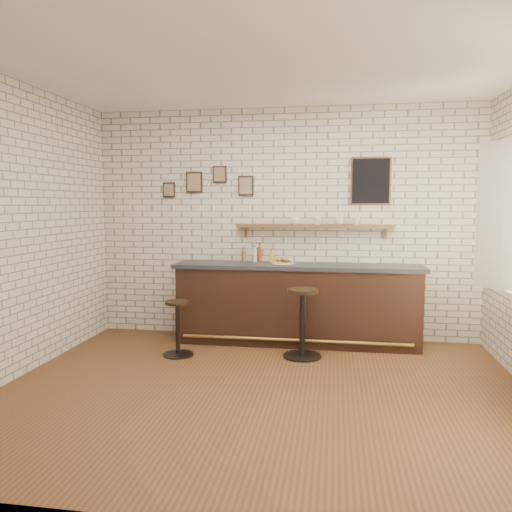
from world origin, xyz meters
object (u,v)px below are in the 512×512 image
object	(u,v)px
shelf_cup_a	(295,221)
shelf_cup_d	(356,221)
sandwich_plate	(283,263)
bitters_bottle_brown	(244,256)
bar_counter	(297,304)
shelf_cup_c	(339,221)
bitters_bottle_amber	(260,254)
shelf_cup_b	(317,221)
condiment_bottle_yellow	(272,257)
bar_stool_left	(178,326)
bitters_bottle_white	(255,255)
ciabatta_sandwich	(284,260)
bar_stool_right	(302,321)

from	to	relation	value
shelf_cup_a	shelf_cup_d	distance (m)	0.77
shelf_cup_a	sandwich_plate	bearing A→B (deg)	-152.38
bitters_bottle_brown	shelf_cup_d	xyz separation A→B (m)	(1.44, 0.03, 0.46)
bar_counter	shelf_cup_d	xyz separation A→B (m)	(0.72, 0.20, 1.04)
shelf_cup_c	bitters_bottle_amber	bearing A→B (deg)	116.95
sandwich_plate	shelf_cup_b	distance (m)	0.70
bar_counter	condiment_bottle_yellow	bearing A→B (deg)	153.90
bar_stool_left	shelf_cup_a	size ratio (longest dim) A/B	5.55
bitters_bottle_white	shelf_cup_a	xyz separation A→B (m)	(0.52, 0.03, 0.45)
bitters_bottle_amber	shelf_cup_b	world-z (taller)	shelf_cup_b
ciabatta_sandwich	shelf_cup_b	distance (m)	0.67
condiment_bottle_yellow	shelf_cup_d	size ratio (longest dim) A/B	1.71
sandwich_plate	shelf_cup_d	xyz separation A→B (m)	(0.91, 0.17, 0.53)
shelf_cup_c	shelf_cup_d	size ratio (longest dim) A/B	1.09
shelf_cup_d	bitters_bottle_white	bearing A→B (deg)	-179.93
bar_counter	sandwich_plate	world-z (taller)	sandwich_plate
bar_stool_right	shelf_cup_b	distance (m)	1.37
bitters_bottle_amber	shelf_cup_d	world-z (taller)	shelf_cup_d
bitters_bottle_white	shelf_cup_b	distance (m)	0.92
bitters_bottle_brown	bar_stool_right	bearing A→B (deg)	-42.27
sandwich_plate	bitters_bottle_brown	size ratio (longest dim) A/B	1.51
shelf_cup_c	bitters_bottle_brown	bearing A→B (deg)	116.64
bar_stool_left	shelf_cup_c	size ratio (longest dim) A/B	5.88
bitters_bottle_brown	shelf_cup_a	world-z (taller)	shelf_cup_a
bitters_bottle_brown	shelf_cup_b	distance (m)	1.06
bitters_bottle_white	shelf_cup_b	world-z (taller)	shelf_cup_b
bar_counter	shelf_cup_c	size ratio (longest dim) A/B	28.31
ciabatta_sandwich	condiment_bottle_yellow	bearing A→B (deg)	140.76
bitters_bottle_white	shelf_cup_a	size ratio (longest dim) A/B	1.80
shelf_cup_c	bitters_bottle_white	bearing A→B (deg)	116.85
bitters_bottle_white	shelf_cup_a	bearing A→B (deg)	3.54
bitters_bottle_amber	condiment_bottle_yellow	xyz separation A→B (m)	(0.16, 0.00, -0.03)
bar_stool_right	shelf_cup_d	world-z (taller)	shelf_cup_d
bar_stool_right	shelf_cup_a	bearing A→B (deg)	101.24
condiment_bottle_yellow	shelf_cup_b	world-z (taller)	shelf_cup_b
sandwich_plate	ciabatta_sandwich	world-z (taller)	ciabatta_sandwich
sandwich_plate	bar_stool_left	distance (m)	1.54
shelf_cup_c	shelf_cup_d	xyz separation A→B (m)	(0.22, 0.00, 0.00)
bitters_bottle_brown	bitters_bottle_white	size ratio (longest dim) A/B	0.89
condiment_bottle_yellow	shelf_cup_c	size ratio (longest dim) A/B	1.58
bar_stool_left	bitters_bottle_amber	bearing A→B (deg)	47.72
bar_counter	bar_stool_right	xyz separation A→B (m)	(0.11, -0.58, -0.08)
bitters_bottle_white	shelf_cup_b	bearing A→B (deg)	2.29
bar_counter	shelf_cup_d	size ratio (longest dim) A/B	30.76
ciabatta_sandwich	shelf_cup_c	world-z (taller)	shelf_cup_c
ciabatta_sandwich	bitters_bottle_brown	bearing A→B (deg)	165.60
bitters_bottle_amber	bar_stool_left	xyz separation A→B (m)	(-0.83, -0.91, -0.77)
condiment_bottle_yellow	bar_stool_left	size ratio (longest dim) A/B	0.27
bar_counter	condiment_bottle_yellow	xyz separation A→B (m)	(-0.34, 0.17, 0.58)
bar_stool_right	shelf_cup_d	size ratio (longest dim) A/B	7.90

